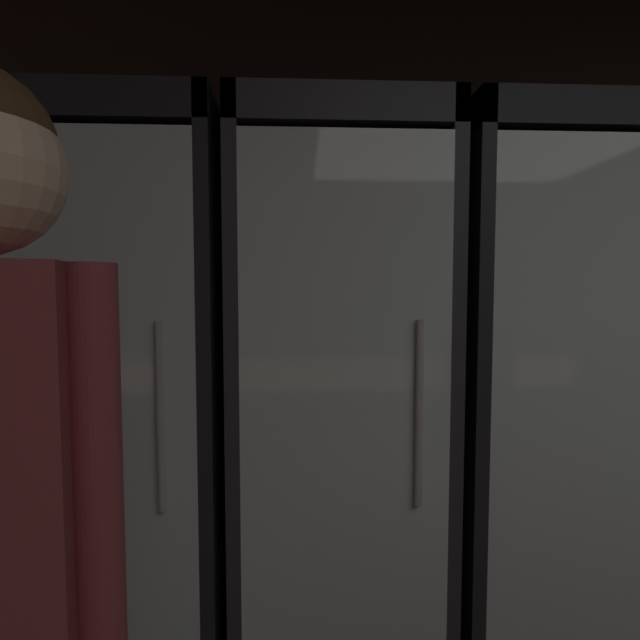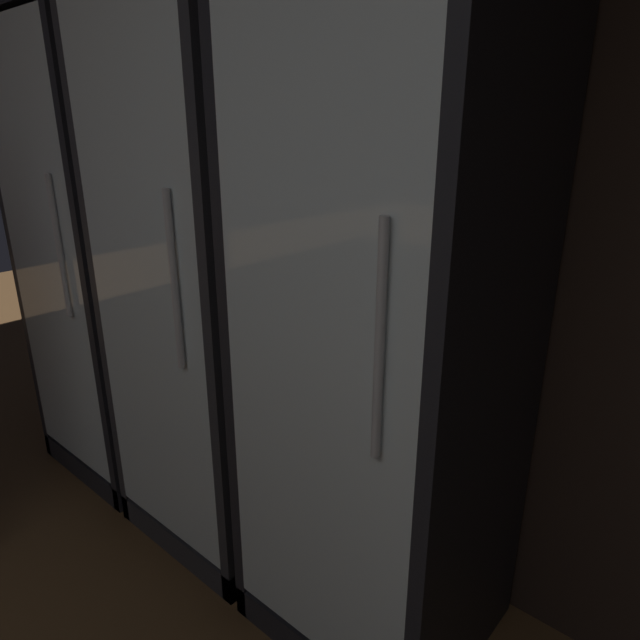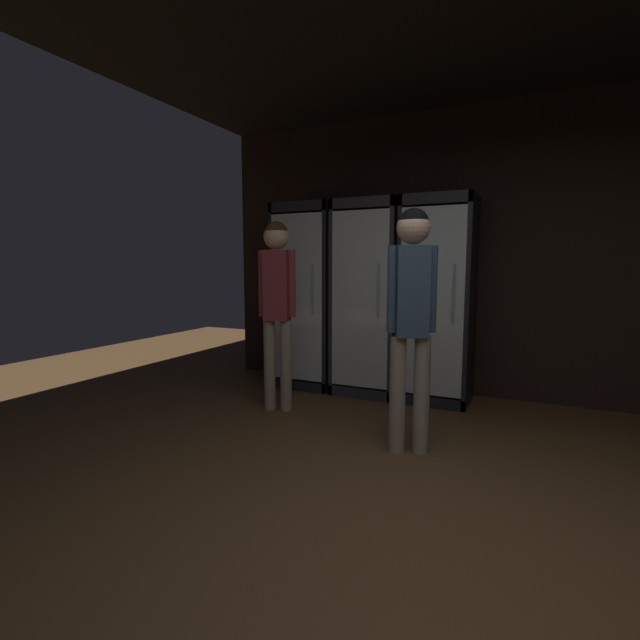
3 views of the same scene
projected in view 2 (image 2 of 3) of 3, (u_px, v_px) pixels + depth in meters
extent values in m
cube|color=black|center=(170.00, 242.00, 2.47)|extent=(0.65, 0.04, 1.92)
cube|color=black|center=(79.00, 242.00, 2.47)|extent=(0.04, 0.58, 1.92)
cube|color=black|center=(156.00, 264.00, 2.09)|extent=(0.04, 0.58, 1.92)
cube|color=black|center=(82.00, 1.00, 1.97)|extent=(0.65, 0.58, 0.10)
cube|color=black|center=(139.00, 443.00, 2.59)|extent=(0.65, 0.58, 0.10)
cube|color=white|center=(164.00, 243.00, 2.45)|extent=(0.57, 0.02, 1.68)
cube|color=silver|center=(46.00, 264.00, 2.08)|extent=(0.57, 0.02, 1.68)
cylinder|color=#B2B2B7|center=(59.00, 247.00, 1.91)|extent=(0.02, 0.02, 0.50)
cube|color=silver|center=(137.00, 430.00, 2.56)|extent=(0.55, 0.50, 0.02)
cylinder|color=brown|center=(107.00, 399.00, 2.63)|extent=(0.07, 0.07, 0.19)
cylinder|color=brown|center=(103.00, 374.00, 2.59)|extent=(0.02, 0.02, 0.07)
cylinder|color=#2D2D33|center=(107.00, 397.00, 2.63)|extent=(0.08, 0.08, 0.06)
cylinder|color=#9EAD99|center=(118.00, 409.00, 2.54)|extent=(0.07, 0.07, 0.19)
cylinder|color=#9EAD99|center=(114.00, 381.00, 2.49)|extent=(0.02, 0.02, 0.10)
cylinder|color=#B2332D|center=(118.00, 411.00, 2.54)|extent=(0.07, 0.07, 0.07)
cylinder|color=#336B38|center=(144.00, 409.00, 2.49)|extent=(0.06, 0.06, 0.24)
cylinder|color=#336B38|center=(140.00, 379.00, 2.44)|extent=(0.02, 0.02, 0.07)
cylinder|color=tan|center=(144.00, 410.00, 2.50)|extent=(0.06, 0.06, 0.08)
cylinder|color=brown|center=(157.00, 422.00, 2.39)|extent=(0.08, 0.08, 0.23)
cylinder|color=brown|center=(153.00, 390.00, 2.34)|extent=(0.03, 0.03, 0.08)
cylinder|color=white|center=(158.00, 427.00, 2.40)|extent=(0.08, 0.08, 0.08)
cube|color=silver|center=(126.00, 347.00, 2.42)|extent=(0.55, 0.50, 0.02)
cylinder|color=#336B38|center=(115.00, 312.00, 2.50)|extent=(0.08, 0.08, 0.22)
cylinder|color=#336B38|center=(111.00, 281.00, 2.45)|extent=(0.03, 0.03, 0.07)
cylinder|color=white|center=(115.00, 317.00, 2.50)|extent=(0.08, 0.08, 0.06)
cylinder|color=brown|center=(129.00, 331.00, 2.27)|extent=(0.08, 0.08, 0.22)
cylinder|color=brown|center=(125.00, 297.00, 2.22)|extent=(0.03, 0.03, 0.07)
cylinder|color=#2D2D33|center=(130.00, 339.00, 2.28)|extent=(0.08, 0.08, 0.07)
cube|color=silver|center=(114.00, 253.00, 2.28)|extent=(0.55, 0.50, 0.02)
cylinder|color=gray|center=(78.00, 222.00, 2.34)|extent=(0.06, 0.06, 0.20)
cylinder|color=gray|center=(73.00, 190.00, 2.29)|extent=(0.03, 0.03, 0.06)
cylinder|color=#2D2D33|center=(79.00, 228.00, 2.35)|extent=(0.07, 0.07, 0.08)
cylinder|color=black|center=(90.00, 224.00, 2.25)|extent=(0.07, 0.07, 0.22)
cylinder|color=black|center=(85.00, 188.00, 2.21)|extent=(0.03, 0.03, 0.06)
cylinder|color=#B2332D|center=(90.00, 221.00, 2.25)|extent=(0.08, 0.08, 0.09)
cylinder|color=#194723|center=(118.00, 227.00, 2.19)|extent=(0.07, 0.07, 0.22)
cylinder|color=#194723|center=(113.00, 187.00, 2.14)|extent=(0.02, 0.02, 0.09)
cylinder|color=beige|center=(118.00, 227.00, 2.19)|extent=(0.07, 0.07, 0.07)
cylinder|color=#336B38|center=(148.00, 228.00, 2.15)|extent=(0.07, 0.07, 0.23)
cylinder|color=#336B38|center=(144.00, 189.00, 2.10)|extent=(0.03, 0.03, 0.07)
cylinder|color=#2D2D33|center=(148.00, 230.00, 2.16)|extent=(0.07, 0.07, 0.06)
cube|color=silver|center=(101.00, 147.00, 2.14)|extent=(0.55, 0.50, 0.02)
cylinder|color=#194723|center=(69.00, 120.00, 2.22)|extent=(0.06, 0.06, 0.18)
cylinder|color=#194723|center=(64.00, 82.00, 2.17)|extent=(0.02, 0.02, 0.10)
cylinder|color=beige|center=(69.00, 120.00, 2.22)|extent=(0.06, 0.06, 0.05)
cylinder|color=#194723|center=(99.00, 118.00, 2.18)|extent=(0.06, 0.06, 0.20)
cylinder|color=#194723|center=(94.00, 78.00, 2.13)|extent=(0.02, 0.02, 0.09)
cylinder|color=white|center=(99.00, 117.00, 2.17)|extent=(0.07, 0.07, 0.07)
cylinder|color=#194723|center=(107.00, 117.00, 2.07)|extent=(0.07, 0.07, 0.20)
cylinder|color=#194723|center=(101.00, 72.00, 2.02)|extent=(0.03, 0.03, 0.10)
cylinder|color=white|center=(107.00, 117.00, 2.07)|extent=(0.08, 0.08, 0.07)
cylinder|color=#9EAD99|center=(133.00, 112.00, 1.99)|extent=(0.06, 0.06, 0.24)
cylinder|color=#9EAD99|center=(127.00, 61.00, 1.93)|extent=(0.02, 0.02, 0.09)
cylinder|color=tan|center=(132.00, 110.00, 1.98)|extent=(0.07, 0.07, 0.06)
cube|color=#2B2B30|center=(276.00, 266.00, 2.05)|extent=(0.65, 0.04, 1.92)
cube|color=#2B2B30|center=(167.00, 267.00, 2.05)|extent=(0.04, 0.58, 1.92)
cube|color=#2B2B30|center=(283.00, 299.00, 1.67)|extent=(0.04, 0.58, 1.92)
cube|color=#2B2B30|center=(233.00, 505.00, 2.17)|extent=(0.65, 0.58, 0.10)
cube|color=white|center=(270.00, 268.00, 2.03)|extent=(0.57, 0.02, 1.68)
cube|color=silver|center=(146.00, 300.00, 1.66)|extent=(0.57, 0.02, 1.68)
cylinder|color=#B2B2B7|center=(174.00, 282.00, 1.49)|extent=(0.02, 0.02, 0.50)
cube|color=silver|center=(232.00, 490.00, 2.14)|extent=(0.55, 0.50, 0.02)
cylinder|color=#9EAD99|center=(187.00, 448.00, 2.20)|extent=(0.07, 0.07, 0.23)
cylinder|color=#9EAD99|center=(184.00, 412.00, 2.14)|extent=(0.02, 0.02, 0.09)
cylinder|color=tan|center=(187.00, 447.00, 2.20)|extent=(0.08, 0.08, 0.08)
cylinder|color=#194723|center=(225.00, 455.00, 2.17)|extent=(0.07, 0.07, 0.21)
cylinder|color=#194723|center=(223.00, 424.00, 2.13)|extent=(0.02, 0.02, 0.06)
cylinder|color=beige|center=(225.00, 460.00, 2.18)|extent=(0.07, 0.07, 0.08)
cylinder|color=brown|center=(248.00, 466.00, 2.07)|extent=(0.08, 0.08, 0.24)
cylinder|color=brown|center=(246.00, 428.00, 2.02)|extent=(0.03, 0.03, 0.09)
cylinder|color=beige|center=(248.00, 471.00, 2.08)|extent=(0.08, 0.08, 0.08)
cylinder|color=brown|center=(274.00, 486.00, 1.99)|extent=(0.07, 0.07, 0.20)
cylinder|color=brown|center=(273.00, 454.00, 1.94)|extent=(0.03, 0.03, 0.07)
cylinder|color=#B2332D|center=(274.00, 491.00, 2.00)|extent=(0.07, 0.07, 0.07)
cube|color=silver|center=(226.00, 394.00, 2.00)|extent=(0.55, 0.50, 0.02)
cylinder|color=brown|center=(200.00, 347.00, 2.09)|extent=(0.07, 0.07, 0.23)
cylinder|color=brown|center=(197.00, 309.00, 2.04)|extent=(0.03, 0.03, 0.08)
cylinder|color=#B2332D|center=(200.00, 346.00, 2.09)|extent=(0.08, 0.08, 0.08)
cylinder|color=#336B38|center=(219.00, 367.00, 1.96)|extent=(0.06, 0.06, 0.21)
cylinder|color=#336B38|center=(217.00, 328.00, 1.91)|extent=(0.02, 0.02, 0.08)
cylinder|color=#B2332D|center=(220.00, 374.00, 1.97)|extent=(0.06, 0.06, 0.06)
cylinder|color=#9EAD99|center=(253.00, 381.00, 1.82)|extent=(0.07, 0.07, 0.24)
cylinder|color=#9EAD99|center=(251.00, 335.00, 1.77)|extent=(0.02, 0.02, 0.09)
cylinder|color=tan|center=(253.00, 379.00, 1.82)|extent=(0.07, 0.07, 0.08)
cube|color=silver|center=(219.00, 283.00, 1.86)|extent=(0.55, 0.50, 0.02)
cylinder|color=#336B38|center=(182.00, 241.00, 1.89)|extent=(0.07, 0.07, 0.24)
cylinder|color=#336B38|center=(178.00, 196.00, 1.84)|extent=(0.02, 0.02, 0.06)
cylinder|color=tan|center=(182.00, 247.00, 1.89)|extent=(0.07, 0.07, 0.08)
cylinder|color=#336B38|center=(247.00, 258.00, 1.74)|extent=(0.08, 0.08, 0.20)
cylinder|color=#336B38|center=(245.00, 214.00, 1.69)|extent=(0.03, 0.03, 0.08)
cylinder|color=white|center=(247.00, 258.00, 1.74)|extent=(0.08, 0.08, 0.05)
cube|color=silver|center=(211.00, 153.00, 1.72)|extent=(0.55, 0.50, 0.02)
cylinder|color=black|center=(176.00, 119.00, 1.81)|extent=(0.07, 0.07, 0.18)
cylinder|color=black|center=(172.00, 77.00, 1.76)|extent=(0.03, 0.03, 0.07)
cylinder|color=beige|center=(176.00, 118.00, 1.80)|extent=(0.07, 0.07, 0.07)
cylinder|color=brown|center=(218.00, 113.00, 1.70)|extent=(0.08, 0.08, 0.22)
cylinder|color=brown|center=(215.00, 57.00, 1.64)|extent=(0.03, 0.03, 0.09)
cylinder|color=beige|center=(218.00, 110.00, 1.69)|extent=(0.08, 0.08, 0.07)
cylinder|color=gray|center=(236.00, 114.00, 1.55)|extent=(0.06, 0.06, 0.21)
cylinder|color=gray|center=(233.00, 54.00, 1.50)|extent=(0.02, 0.02, 0.10)
cylinder|color=white|center=(236.00, 122.00, 1.55)|extent=(0.06, 0.06, 0.07)
cube|color=black|center=(438.00, 304.00, 1.63)|extent=(0.65, 0.04, 1.92)
cube|color=black|center=(300.00, 304.00, 1.63)|extent=(0.04, 0.58, 1.92)
cube|color=black|center=(495.00, 358.00, 1.25)|extent=(0.04, 0.58, 1.92)
cube|color=black|center=(374.00, 598.00, 1.75)|extent=(0.65, 0.58, 0.10)
cube|color=white|center=(432.00, 306.00, 1.61)|extent=(0.57, 0.02, 1.68)
cube|color=silver|center=(314.00, 360.00, 1.24)|extent=(0.57, 0.02, 1.68)
cylinder|color=#B2B2B7|center=(380.00, 345.00, 1.07)|extent=(0.02, 0.02, 0.50)
cube|color=silver|center=(375.00, 580.00, 1.72)|extent=(0.55, 0.50, 0.02)
cylinder|color=#9EAD99|center=(318.00, 529.00, 1.77)|extent=(0.07, 0.07, 0.21)
cylinder|color=#9EAD99|center=(318.00, 489.00, 1.72)|extent=(0.02, 0.02, 0.10)
cylinder|color=white|center=(318.00, 529.00, 1.77)|extent=(0.07, 0.07, 0.06)
cylinder|color=black|center=(361.00, 538.00, 1.73)|extent=(0.07, 0.07, 0.22)
cylinder|color=black|center=(363.00, 498.00, 1.68)|extent=(0.03, 0.03, 0.09)
cylinder|color=#B2332D|center=(361.00, 544.00, 1.74)|extent=(0.08, 0.08, 0.08)
cylinder|color=brown|center=(391.00, 569.00, 1.62)|extent=(0.07, 0.07, 0.20)
cylinder|color=brown|center=(393.00, 529.00, 1.58)|extent=(0.03, 0.03, 0.08)
cylinder|color=beige|center=(391.00, 572.00, 1.63)|extent=(0.08, 0.08, 0.06)
cylinder|color=brown|center=(441.00, 579.00, 1.60)|extent=(0.08, 0.08, 0.19)
cylinder|color=brown|center=(444.00, 542.00, 1.55)|extent=(0.03, 0.03, 0.07)
cylinder|color=#2D2D33|center=(441.00, 581.00, 1.60)|extent=(0.08, 0.08, 0.06)
cube|color=silver|center=(381.00, 423.00, 1.54)|extent=(0.55, 0.50, 0.02)
cylinder|color=gray|center=(339.00, 363.00, 1.62)|extent=(0.06, 0.06, 0.23)
cylinder|color=gray|center=(339.00, 315.00, 1.57)|extent=(0.02, 0.02, 0.06)
cylinder|color=tan|center=(339.00, 367.00, 1.62)|extent=(0.06, 0.06, 0.08)
cylinder|color=black|center=(383.00, 389.00, 1.50)|extent=(0.07, 0.07, 0.19)
cylinder|color=black|center=(385.00, 341.00, 1.45)|extent=(0.03, 0.03, 0.09)
cylinder|color=#B2332D|center=(383.00, 394.00, 1.51)|extent=(0.08, 0.08, 0.06)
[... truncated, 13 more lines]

